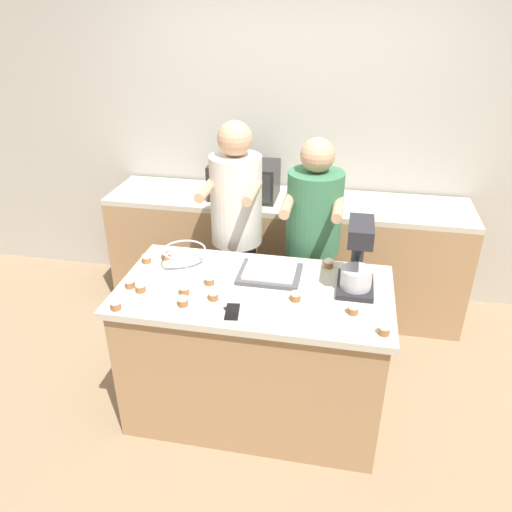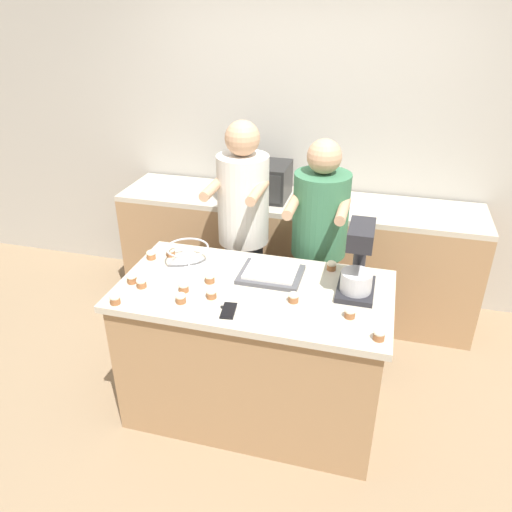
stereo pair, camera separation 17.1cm
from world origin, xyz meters
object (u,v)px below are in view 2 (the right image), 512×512
Objects in this scene: person_right at (318,252)px; cupcake_2 at (379,334)px; stand_mixer at (358,263)px; cupcake_1 at (293,297)px; cupcake_5 at (115,299)px; microwave_oven at (256,180)px; cupcake_9 at (210,278)px; cupcake_4 at (184,287)px; cupcake_6 at (141,283)px; knife at (238,305)px; baking_tray at (271,274)px; mixing_bowl at (188,255)px; cupcake_11 at (171,252)px; cupcake_10 at (350,312)px; cupcake_0 at (181,298)px; cupcake_8 at (151,254)px; cupcake_12 at (132,278)px; cell_phone at (229,311)px; cupcake_3 at (331,265)px; person_left at (243,237)px; cupcake_7 at (211,293)px.

person_right is 27.08× the size of cupcake_2.
stand_mixer reaches higher than cupcake_1.
cupcake_2 is 1.36m from cupcake_5.
cupcake_9 is (0.07, -1.26, -0.15)m from microwave_oven.
cupcake_6 is (-0.24, -0.02, 0.00)m from cupcake_4.
baking_tray is at bearing 74.69° from knife.
stand_mixer is at bearing -52.53° from microwave_oven.
mixing_bowl reaches higher than cupcake_11.
cupcake_9 reaches higher than knife.
cupcake_4 is 1.00× the size of cupcake_11.
person_right is 0.86m from cupcake_10.
cupcake_0 is 1.00× the size of cupcake_2.
cupcake_4 and cupcake_8 have the same top height.
cupcake_12 is at bearing -85.84° from cupcake_8.
cell_phone is at bearing -52.46° from cupcake_9.
cupcake_3 and cupcake_8 have the same top height.
cupcake_6 is 1.00× the size of cupcake_12.
cell_phone is 0.35m from cupcake_1.
baking_tray is 6.11× the size of cupcake_4.
person_left is at bearing 121.92° from baking_tray.
stand_mixer is 0.96m from cupcake_4.
cupcake_0 is at bearing -164.26° from cupcake_1.
person_left is 1.35m from cupcake_2.
cupcake_9 is at bearing 163.08° from cupcake_2.
person_right is 4.43× the size of baking_tray.
cupcake_7 is 1.00× the size of cupcake_8.
mixing_bowl is at bearing 106.53° from cupcake_0.
person_right is 0.74m from cupcake_1.
cupcake_8 is at bearing -153.25° from person_right.
mixing_bowl is at bearing -96.48° from microwave_oven.
cupcake_1 is 1.00× the size of cupcake_2.
mixing_bowl is 0.35m from cupcake_6.
cupcake_1 is at bearing 2.76° from cupcake_12.
microwave_oven is at bearing 121.87° from cupcake_10.
cupcake_7 and cupcake_11 have the same top height.
cupcake_8 is (-0.94, 0.25, 0.00)m from cupcake_1.
cupcake_0 is at bearing -158.30° from stand_mixer.
cupcake_0 is (-0.08, -0.90, 0.05)m from person_left.
microwave_oven is (-0.39, 1.11, 0.16)m from baking_tray.
cupcake_3 is at bearing 39.22° from cupcake_7.
person_right reaches higher than cupcake_12.
person_left reaches higher than cupcake_8.
knife is 0.65m from cupcake_12.
cupcake_1 is at bearing -20.48° from cupcake_11.
microwave_oven reaches higher than cupcake_2.
cupcake_12 is at bearing -169.22° from stand_mixer.
knife is 3.43× the size of cupcake_6.
knife is at bearing -157.86° from cupcake_1.
person_right reaches higher than cupcake_9.
cupcake_5 is at bearing -178.04° from cupcake_2.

